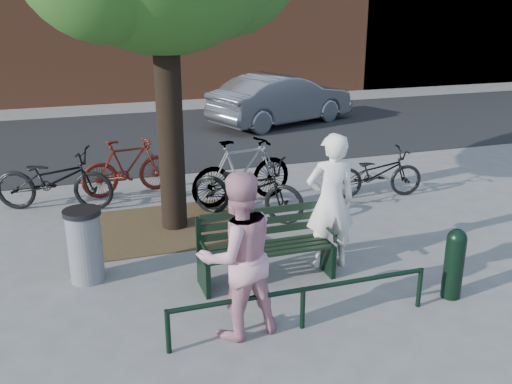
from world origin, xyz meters
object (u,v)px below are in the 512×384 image
object	(u,v)px
person_left	(331,202)
bicycle_c	(247,188)
litter_bin	(85,245)
park_bench	(265,244)
person_right	(238,256)
parked_car	(282,99)
bollard	(454,261)

from	to	relation	value
person_left	bicycle_c	size ratio (longest dim) A/B	0.94
person_left	bicycle_c	bearing A→B (deg)	-69.73
litter_bin	park_bench	bearing A→B (deg)	-16.73
park_bench	person_right	distance (m)	1.40
person_right	parked_car	world-z (taller)	person_right
person_right	bicycle_c	distance (m)	3.46
person_left	person_right	distance (m)	2.04
parked_car	bicycle_c	bearing A→B (deg)	133.91
person_right	litter_bin	world-z (taller)	person_right
litter_bin	parked_car	world-z (taller)	parked_car
person_right	bicycle_c	xyz separation A→B (m)	(1.12, 3.25, -0.40)
park_bench	person_left	world-z (taller)	person_left
bollard	bicycle_c	bearing A→B (deg)	115.61
litter_bin	parked_car	distance (m)	10.14
bollard	bicycle_c	size ratio (longest dim) A/B	0.45
person_left	parked_car	distance (m)	9.27
person_left	bicycle_c	xyz separation A→B (m)	(-0.52, 2.05, -0.41)
person_right	bollard	size ratio (longest dim) A/B	2.06
bollard	bicycle_c	distance (m)	3.68
person_left	bicycle_c	world-z (taller)	person_left
litter_bin	parked_car	xyz separation A→B (m)	(5.84, 8.28, 0.23)
person_left	person_right	world-z (taller)	person_left
bicycle_c	litter_bin	bearing A→B (deg)	159.12
park_bench	person_left	size ratio (longest dim) A/B	0.93
bollard	parked_car	xyz separation A→B (m)	(1.60, 10.15, 0.25)
litter_bin	bicycle_c	xyz separation A→B (m)	(2.64, 1.45, 0.03)
bollard	parked_car	size ratio (longest dim) A/B	0.20
person_left	person_right	bearing A→B (deg)	41.97
parked_car	park_bench	bearing A→B (deg)	136.96
person_right	bollard	world-z (taller)	person_right
park_bench	bollard	xyz separation A→B (m)	(2.02, -1.20, 0.00)
bicycle_c	person_right	bearing A→B (deg)	-158.76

